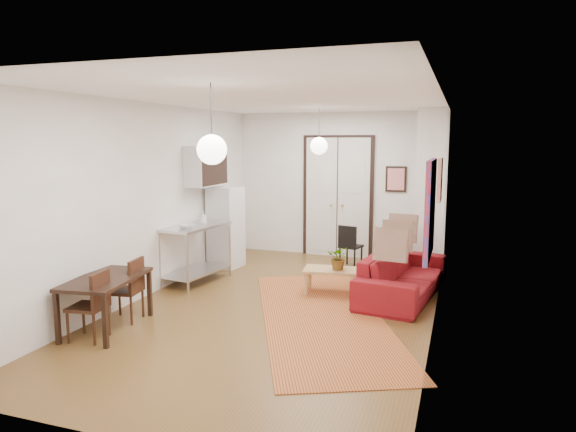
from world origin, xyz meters
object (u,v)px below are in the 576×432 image
(coffee_table, at_px, (332,272))
(kitchen_counter, at_px, (196,245))
(dining_chair_near, at_px, (128,283))
(dining_chair_far, at_px, (92,299))
(dining_table, at_px, (106,283))
(sofa, at_px, (403,275))
(black_side_chair, at_px, (352,242))
(fridge, at_px, (226,227))

(coffee_table, relative_size, kitchen_counter, 0.69)
(dining_chair_near, distance_m, dining_chair_far, 0.70)
(dining_table, relative_size, dining_chair_far, 1.56)
(sofa, bearing_deg, dining_chair_near, 131.14)
(kitchen_counter, xyz_separation_m, dining_table, (-0.00, -2.28, -0.04))
(sofa, relative_size, dining_table, 1.77)
(sofa, height_order, dining_chair_far, dining_chair_far)
(sofa, relative_size, kitchen_counter, 1.71)
(dining_table, relative_size, black_side_chair, 1.62)
(fridge, bearing_deg, coffee_table, -16.04)
(black_side_chair, bearing_deg, fridge, 34.37)
(sofa, bearing_deg, dining_chair_far, 138.80)
(coffee_table, xyz_separation_m, dining_chair_far, (-2.28, -2.66, 0.14))
(dining_table, bearing_deg, sofa, 37.96)
(dining_chair_far, relative_size, black_side_chair, 1.04)
(kitchen_counter, xyz_separation_m, dining_chair_far, (0.01, -2.55, -0.16))
(coffee_table, distance_m, dining_chair_near, 3.02)
(fridge, bearing_deg, black_side_chair, 28.20)
(sofa, height_order, dining_table, dining_table)
(kitchen_counter, distance_m, black_side_chair, 2.95)
(sofa, xyz_separation_m, dining_table, (-3.34, -2.60, 0.26))
(kitchen_counter, relative_size, dining_chair_near, 1.61)
(coffee_table, height_order, dining_chair_far, dining_chair_far)
(black_side_chair, bearing_deg, dining_chair_far, 78.09)
(dining_table, height_order, dining_chair_near, dining_chair_near)
(kitchen_counter, bearing_deg, coffee_table, 10.79)
(dining_chair_far, distance_m, black_side_chair, 5.01)
(sofa, height_order, coffee_table, sofa)
(coffee_table, height_order, black_side_chair, black_side_chair)
(dining_chair_near, xyz_separation_m, black_side_chair, (2.20, 3.80, -0.02))
(dining_table, distance_m, black_side_chair, 4.77)
(dining_chair_near, bearing_deg, dining_chair_far, -8.03)
(coffee_table, xyz_separation_m, kitchen_counter, (-2.29, -0.11, 0.30))
(coffee_table, relative_size, fridge, 0.61)
(sofa, xyz_separation_m, fridge, (-3.34, 0.81, 0.42))
(coffee_table, distance_m, fridge, 2.54)
(kitchen_counter, height_order, dining_chair_near, kitchen_counter)
(dining_chair_near, bearing_deg, kitchen_counter, 172.23)
(dining_table, bearing_deg, black_side_chair, 62.41)
(coffee_table, height_order, dining_chair_near, dining_chair_near)
(sofa, height_order, fridge, fridge)
(fridge, bearing_deg, dining_table, -82.00)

